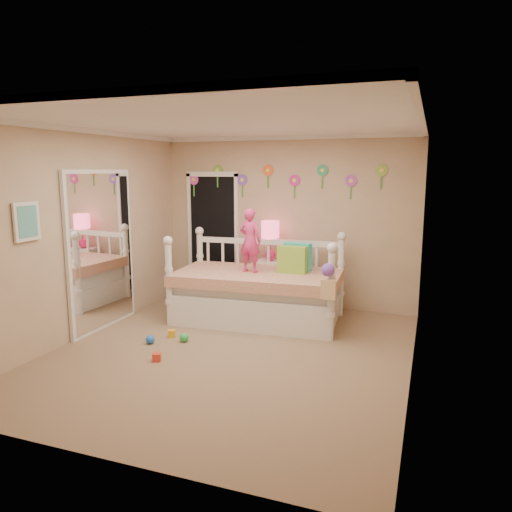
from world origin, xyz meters
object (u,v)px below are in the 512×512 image
at_px(daybed, 258,277).
at_px(table_lamp, 270,234).
at_px(nightstand, 270,284).
at_px(child, 250,241).

xyz_separation_m(daybed, table_lamp, (-0.06, 0.72, 0.51)).
bearing_deg(daybed, nightstand, 90.58).
bearing_deg(nightstand, daybed, -81.90).
bearing_deg(table_lamp, child, -92.86).
relative_size(daybed, table_lamp, 3.80).
relative_size(nightstand, table_lamp, 1.20).
height_order(daybed, child, child).
distance_m(child, table_lamp, 0.77).
bearing_deg(child, daybed, -145.93).
bearing_deg(nightstand, child, -89.40).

